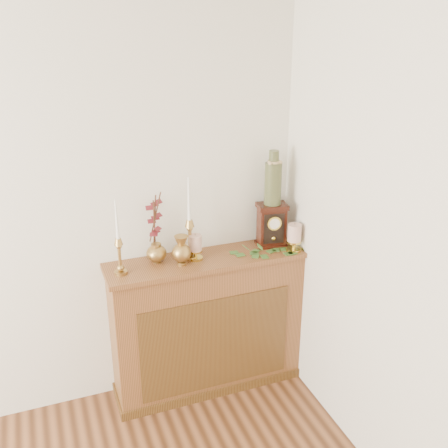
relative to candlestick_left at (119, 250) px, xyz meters
name	(u,v)px	position (x,y,z in m)	size (l,w,h in m)	color
console_shelf	(208,327)	(0.53, 0.03, -0.64)	(1.24, 0.34, 0.93)	brown
candlestick_left	(119,250)	(0.00, 0.00, 0.00)	(0.07, 0.07, 0.45)	#AB8244
candlestick_center	(190,233)	(0.43, 0.05, 0.02)	(0.09, 0.09, 0.51)	#AB8244
bud_vase	(181,251)	(0.36, -0.01, -0.06)	(0.11, 0.11, 0.18)	#AB8244
ginger_jar	(155,229)	(0.24, 0.11, 0.05)	(0.18, 0.19, 0.45)	#AB8244
pillar_candle_left	(195,246)	(0.46, 0.03, -0.06)	(0.09, 0.09, 0.17)	gold
pillar_candle_right	(294,236)	(1.07, -0.07, -0.05)	(0.10, 0.10, 0.19)	gold
ivy_garland	(275,249)	(0.96, -0.03, -0.13)	(0.51, 0.21, 0.09)	#3B6526
mantel_clock	(272,225)	(0.97, 0.06, -0.01)	(0.20, 0.16, 0.28)	#38140B
ceramic_vase	(273,181)	(0.97, 0.06, 0.28)	(0.10, 0.10, 0.34)	#1C382A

